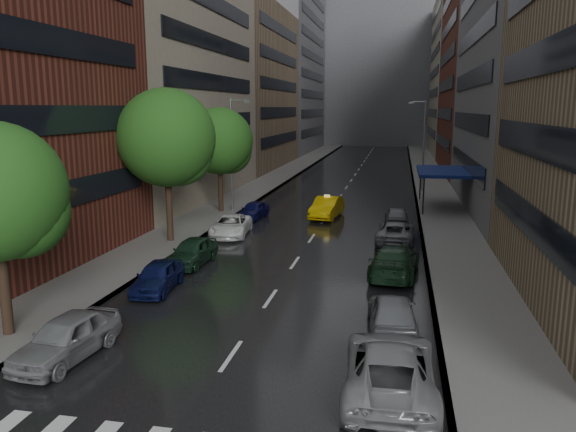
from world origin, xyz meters
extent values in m
plane|color=gray|center=(0.00, 0.00, 0.00)|extent=(220.00, 220.00, 0.00)
cube|color=black|center=(0.00, 50.00, 0.01)|extent=(14.00, 140.00, 0.01)
cube|color=gray|center=(-9.00, 50.00, 0.07)|extent=(4.00, 140.00, 0.15)
cube|color=gray|center=(9.00, 50.00, 0.07)|extent=(4.00, 140.00, 0.15)
cube|color=gray|center=(-15.00, 36.00, 17.00)|extent=(8.00, 28.00, 34.00)
cube|color=#937A5B|center=(-15.00, 64.00, 11.00)|extent=(8.00, 28.00, 22.00)
cube|color=slate|center=(-15.00, 94.00, 19.00)|extent=(8.00, 32.00, 38.00)
cube|color=slate|center=(15.00, 36.00, 12.00)|extent=(8.00, 28.00, 24.00)
cube|color=maroon|center=(15.00, 64.00, 18.00)|extent=(8.00, 28.00, 36.00)
cube|color=gray|center=(15.00, 94.00, 14.00)|extent=(8.00, 32.00, 28.00)
cube|color=slate|center=(0.00, 118.00, 16.00)|extent=(40.00, 14.00, 32.00)
cylinder|color=#382619|center=(-8.60, 3.94, 2.20)|extent=(0.40, 0.40, 4.39)
cylinder|color=#382619|center=(-8.60, 19.14, 2.64)|extent=(0.40, 0.40, 5.28)
sphere|color=#1E5116|center=(-8.60, 19.14, 6.60)|extent=(6.03, 6.03, 6.03)
cylinder|color=#382619|center=(-8.60, 29.48, 2.32)|extent=(0.40, 0.40, 4.64)
sphere|color=#1E5116|center=(-8.60, 29.48, 5.79)|extent=(5.30, 5.30, 5.30)
imported|color=yellow|center=(0.08, 29.07, 0.82)|extent=(2.31, 5.13, 1.63)
imported|color=gray|center=(-5.40, 2.71, 0.76)|extent=(2.24, 4.63, 1.52)
imported|color=#0F1647|center=(-5.40, 10.09, 0.69)|extent=(1.95, 4.19, 1.39)
imported|color=#173422|center=(-5.40, 14.56, 0.73)|extent=(1.89, 4.37, 1.47)
imported|color=white|center=(-5.40, 21.72, 0.68)|extent=(2.76, 5.12, 1.37)
imported|color=#0F0F48|center=(-5.40, 27.71, 0.66)|extent=(1.94, 4.03, 1.33)
imported|color=gray|center=(5.40, 2.48, 0.80)|extent=(2.83, 5.85, 1.60)
imported|color=slate|center=(5.40, 7.21, 0.76)|extent=(2.11, 4.58, 1.52)
imported|color=#16321C|center=(5.40, 14.59, 0.80)|extent=(2.73, 5.68, 1.59)
imported|color=slate|center=(5.40, 21.95, 0.68)|extent=(2.54, 5.01, 1.36)
imported|color=slate|center=(5.40, 27.31, 0.70)|extent=(1.82, 4.15, 1.39)
cylinder|color=gray|center=(-7.80, 30.00, 4.65)|extent=(0.18, 0.18, 9.00)
cube|color=gray|center=(-6.40, 30.00, 8.85)|extent=(0.50, 0.22, 0.16)
cylinder|color=gray|center=(7.80, 45.00, 4.65)|extent=(0.18, 0.18, 9.00)
cube|color=gray|center=(6.40, 45.00, 8.85)|extent=(0.50, 0.22, 0.16)
cube|color=navy|center=(9.00, 35.00, 3.15)|extent=(4.00, 8.00, 0.25)
cylinder|color=black|center=(7.40, 31.20, 1.65)|extent=(0.12, 0.12, 3.00)
cylinder|color=black|center=(7.40, 38.80, 1.65)|extent=(0.12, 0.12, 3.00)
camera|label=1|loc=(5.45, -13.34, 8.44)|focal=35.00mm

